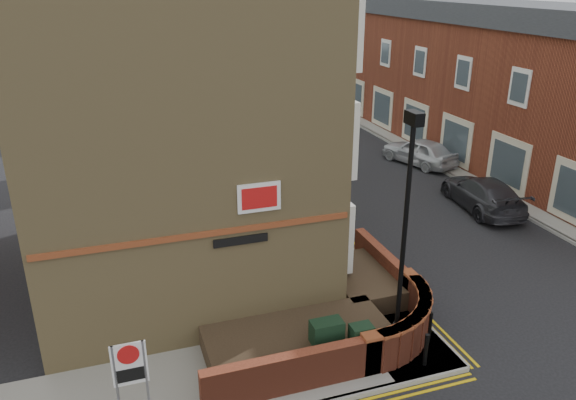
{
  "coord_description": "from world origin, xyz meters",
  "views": [
    {
      "loc": [
        -4.92,
        -9.43,
        9.19
      ],
      "look_at": [
        -0.4,
        4.0,
        3.52
      ],
      "focal_mm": 35.0,
      "sensor_mm": 36.0,
      "label": 1
    }
  ],
  "objects_px": {
    "lamppost": "(404,238)",
    "utility_cabinet_large": "(326,342)",
    "silver_car_near": "(308,156)",
    "zone_sign": "(130,371)"
  },
  "relations": [
    {
      "from": "lamppost",
      "to": "utility_cabinet_large",
      "type": "distance_m",
      "value": 3.24
    },
    {
      "from": "utility_cabinet_large",
      "to": "silver_car_near",
      "type": "relative_size",
      "value": 0.26
    },
    {
      "from": "zone_sign",
      "to": "silver_car_near",
      "type": "bearing_deg",
      "value": 57.86
    },
    {
      "from": "utility_cabinet_large",
      "to": "zone_sign",
      "type": "distance_m",
      "value": 4.86
    },
    {
      "from": "utility_cabinet_large",
      "to": "silver_car_near",
      "type": "distance_m",
      "value": 15.44
    },
    {
      "from": "lamppost",
      "to": "utility_cabinet_large",
      "type": "xyz_separation_m",
      "value": [
        -1.9,
        0.1,
        -2.62
      ]
    },
    {
      "from": "lamppost",
      "to": "zone_sign",
      "type": "distance_m",
      "value": 6.85
    },
    {
      "from": "lamppost",
      "to": "silver_car_near",
      "type": "distance_m",
      "value": 15.25
    },
    {
      "from": "lamppost",
      "to": "utility_cabinet_large",
      "type": "height_order",
      "value": "lamppost"
    },
    {
      "from": "utility_cabinet_large",
      "to": "silver_car_near",
      "type": "height_order",
      "value": "silver_car_near"
    }
  ]
}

